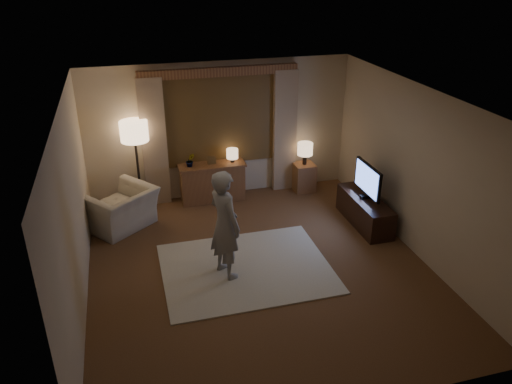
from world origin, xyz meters
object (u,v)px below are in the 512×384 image
object	(u,v)px
sideboard	(213,183)
armchair	(120,209)
tv_stand	(365,211)
person	(225,224)
side_table	(304,177)

from	to	relation	value
sideboard	armchair	size ratio (longest dim) A/B	1.11
tv_stand	person	distance (m)	2.87
sideboard	side_table	bearing A→B (deg)	-1.55
tv_stand	armchair	bearing A→B (deg)	166.30
person	sideboard	bearing A→B (deg)	-28.92
side_table	armchair	bearing A→B (deg)	-170.51
armchair	person	bearing A→B (deg)	89.02
armchair	person	distance (m)	2.42
sideboard	person	size ratio (longest dim) A/B	0.73
side_table	person	bearing A→B (deg)	-130.73
tv_stand	person	bearing A→B (deg)	-161.87
armchair	tv_stand	distance (m)	4.24
side_table	person	distance (m)	3.32
sideboard	armchair	distance (m)	1.85
armchair	sideboard	bearing A→B (deg)	161.96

